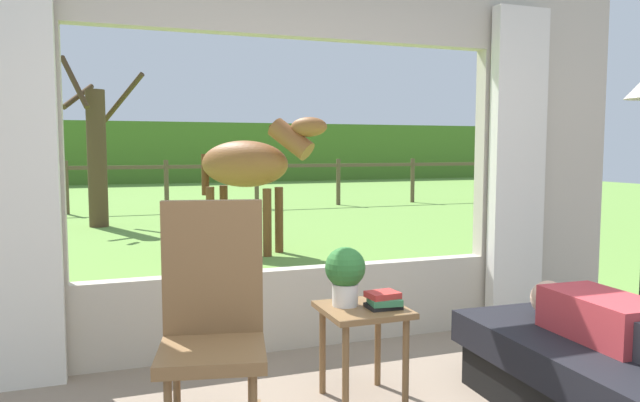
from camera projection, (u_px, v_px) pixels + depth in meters
The scene contains 14 objects.
back_wall_with_window at pixel (297, 166), 4.02m from camera, with size 5.20×0.12×2.55m.
curtain_panel_left at pixel (17, 179), 3.32m from camera, with size 0.44×0.10×2.40m, color silver.
curtain_panel_right at pixel (517, 171), 4.46m from camera, with size 0.44×0.10×2.40m, color silver.
outdoor_pasture_lawn at pixel (161, 205), 14.34m from camera, with size 36.00×21.68×0.02m, color olive.
distant_hill_ridge at pixel (138, 153), 23.46m from camera, with size 36.00×2.00×2.40m, color #4B7628.
recliner_sofa at pixel (625, 389), 2.85m from camera, with size 0.96×1.73×0.42m.
reclining_person at pixel (637, 330), 2.77m from camera, with size 0.36×1.43×0.22m.
rocking_chair at pixel (213, 324), 2.80m from camera, with size 0.59×0.76×1.12m.
side_table at pixel (363, 324), 3.19m from camera, with size 0.44×0.44×0.52m.
potted_plant at pixel (345, 272), 3.20m from camera, with size 0.22×0.22×0.32m.
book_stack at pixel (384, 300), 3.16m from camera, with size 0.18×0.16×0.09m.
horse at pixel (250, 165), 7.63m from camera, with size 1.56×1.50×1.73m.
pasture_tree at pixel (97, 152), 10.18m from camera, with size 1.38×1.37×2.90m.
pasture_fence_line at pixel (166, 177), 12.82m from camera, with size 16.10×0.10×1.10m.
Camera 1 is at (-1.22, -1.58, 1.37)m, focal length 33.34 mm.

